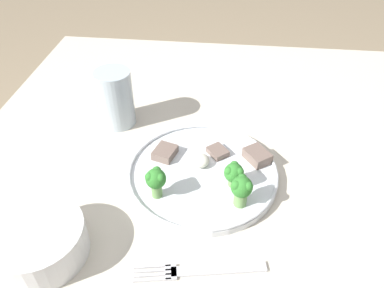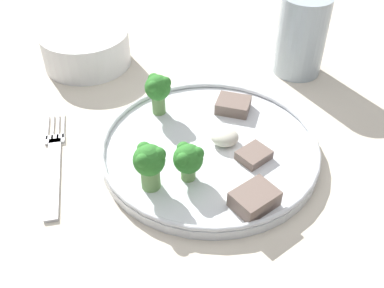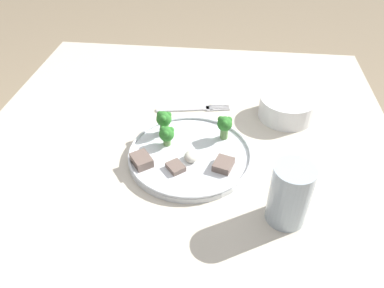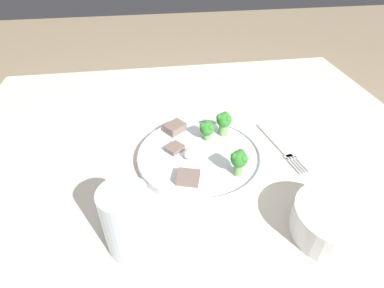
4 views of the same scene
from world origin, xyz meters
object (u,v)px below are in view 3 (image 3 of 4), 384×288
fork (193,109)px  drinking_glass (289,197)px  dinner_plate (190,155)px  cream_bowl (287,108)px

fork → drinking_glass: 0.39m
dinner_plate → drinking_glass: 0.24m
dinner_plate → cream_bowl: size_ratio=1.97×
dinner_plate → drinking_glass: bearing=53.0°
dinner_plate → cream_bowl: (-0.18, 0.22, 0.02)m
fork → drinking_glass: size_ratio=1.57×
fork → drinking_glass: bearing=31.9°
fork → drinking_glass: (0.33, 0.20, 0.05)m
dinner_plate → drinking_glass: size_ratio=2.22×
dinner_plate → fork: dinner_plate is taller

